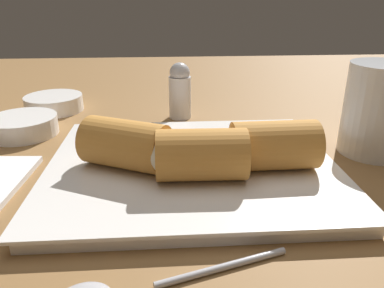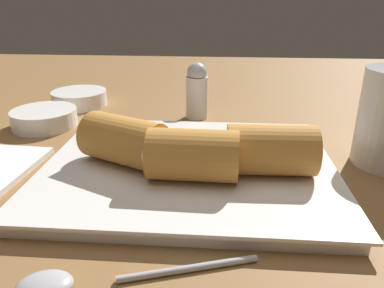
{
  "view_description": "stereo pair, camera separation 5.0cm",
  "coord_description": "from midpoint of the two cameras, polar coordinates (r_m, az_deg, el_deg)",
  "views": [
    {
      "loc": [
        -5.23,
        -36.4,
        19.71
      ],
      "look_at": [
        -2.87,
        -2.09,
        5.4
      ],
      "focal_mm": 35.0,
      "sensor_mm": 36.0,
      "label": 1
    },
    {
      "loc": [
        -0.23,
        -36.38,
        19.71
      ],
      "look_at": [
        -2.87,
        -2.09,
        5.4
      ],
      "focal_mm": 35.0,
      "sensor_mm": 36.0,
      "label": 2
    }
  ],
  "objects": [
    {
      "name": "table_surface",
      "position": [
        0.41,
        0.32,
        -4.55
      ],
      "size": [
        180.0,
        140.0,
        2.0
      ],
      "color": "olive",
      "rests_on": "ground"
    },
    {
      "name": "serving_plate",
      "position": [
        0.38,
        -3.75,
        -3.75
      ],
      "size": [
        28.81,
        24.48,
        1.5
      ],
      "color": "white",
      "rests_on": "table_surface"
    },
    {
      "name": "roll_front_left",
      "position": [
        0.34,
        -3.58,
        -1.78
      ],
      "size": [
        9.01,
        4.94,
        4.74
      ],
      "color": "#C68438",
      "rests_on": "serving_plate"
    },
    {
      "name": "roll_front_right",
      "position": [
        0.37,
        -14.52,
        -0.03
      ],
      "size": [
        9.37,
        7.77,
        4.74
      ],
      "color": "#C68438",
      "rests_on": "serving_plate"
    },
    {
      "name": "roll_back_left",
      "position": [
        0.36,
        7.88,
        -0.34
      ],
      "size": [
        9.01,
        4.95,
        4.74
      ],
      "color": "#C68438",
      "rests_on": "serving_plate"
    },
    {
      "name": "dipping_bowl_near",
      "position": [
        0.54,
        -26.85,
        2.55
      ],
      "size": [
        8.75,
        8.75,
        2.41
      ],
      "color": "white",
      "rests_on": "table_surface"
    },
    {
      "name": "dipping_bowl_far",
      "position": [
        0.63,
        -22.48,
        5.81
      ],
      "size": [
        8.75,
        8.75,
        2.41
      ],
      "color": "white",
      "rests_on": "table_surface"
    },
    {
      "name": "drinking_glass",
      "position": [
        0.46,
        23.97,
        4.75
      ],
      "size": [
        7.8,
        7.8,
        10.34
      ],
      "color": "silver",
      "rests_on": "table_surface"
    },
    {
      "name": "salt_shaker",
      "position": [
        0.55,
        -4.5,
        8.05
      ],
      "size": [
        3.22,
        3.22,
        8.1
      ],
      "color": "silver",
      "rests_on": "table_surface"
    }
  ]
}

